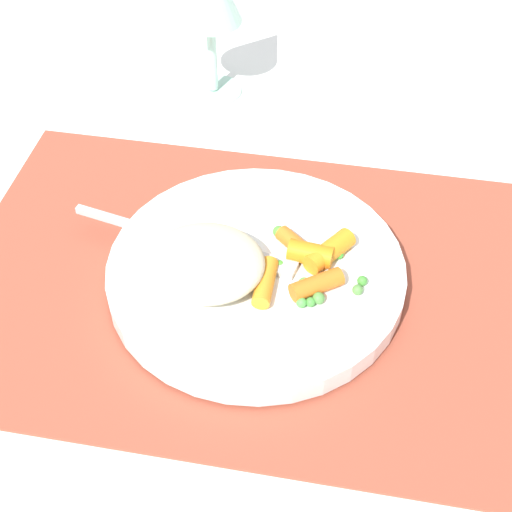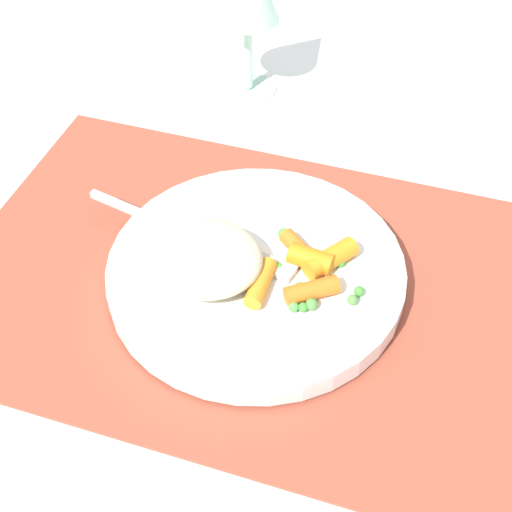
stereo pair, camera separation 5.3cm
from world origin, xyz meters
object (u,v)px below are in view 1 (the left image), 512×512
Objects in this scene: fork at (205,247)px; plate at (256,273)px; carrot_portion at (307,262)px; rice_mound at (206,263)px.

plate is at bearing -12.03° from fork.
carrot_portion is at bearing 3.62° from plate.
rice_mound is at bearing -151.16° from plate.
carrot_portion reaches higher than fork.
rice_mound reaches higher than carrot_portion.
rice_mound is 1.07× the size of carrot_portion.
carrot_portion is (0.08, 0.02, -0.01)m from rice_mound.
rice_mound is at bearing -74.22° from fork.
carrot_portion is 0.44× the size of fork.
rice_mound reaches higher than fork.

